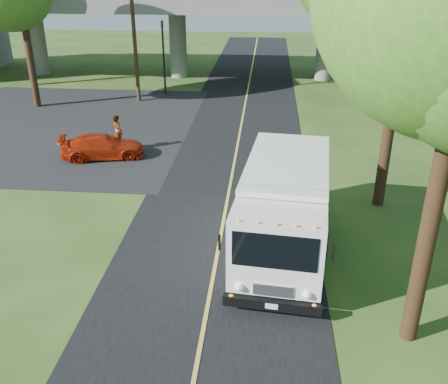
# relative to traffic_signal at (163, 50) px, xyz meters

# --- Properties ---
(ground) EXTENTS (120.00, 120.00, 0.00)m
(ground) POSITION_rel_traffic_signal_xyz_m (6.00, -26.00, -3.20)
(ground) COLOR #284418
(ground) RESTS_ON ground
(road) EXTENTS (7.00, 90.00, 0.02)m
(road) POSITION_rel_traffic_signal_xyz_m (6.00, -16.00, -3.19)
(road) COLOR black
(road) RESTS_ON ground
(parking_lot) EXTENTS (16.00, 18.00, 0.01)m
(parking_lot) POSITION_rel_traffic_signal_xyz_m (-5.00, -8.00, -3.19)
(parking_lot) COLOR black
(parking_lot) RESTS_ON ground
(lane_line) EXTENTS (0.12, 90.00, 0.01)m
(lane_line) POSITION_rel_traffic_signal_xyz_m (6.00, -16.00, -3.17)
(lane_line) COLOR gold
(lane_line) RESTS_ON road
(overpass) EXTENTS (54.00, 10.00, 7.30)m
(overpass) POSITION_rel_traffic_signal_xyz_m (6.00, 6.00, 1.36)
(overpass) COLOR slate
(overpass) RESTS_ON ground
(traffic_signal) EXTENTS (0.18, 0.22, 5.20)m
(traffic_signal) POSITION_rel_traffic_signal_xyz_m (0.00, 0.00, 0.00)
(traffic_signal) COLOR black
(traffic_signal) RESTS_ON ground
(utility_pole) EXTENTS (1.60, 0.26, 9.00)m
(utility_pole) POSITION_rel_traffic_signal_xyz_m (-1.50, -2.00, 1.40)
(utility_pole) COLOR #472D19
(utility_pole) RESTS_ON ground
(step_van) EXTENTS (3.44, 7.61, 3.10)m
(step_van) POSITION_rel_traffic_signal_xyz_m (8.21, -20.97, -1.52)
(step_van) COLOR white
(step_van) RESTS_ON ground
(red_sedan) EXTENTS (4.40, 2.64, 1.19)m
(red_sedan) POSITION_rel_traffic_signal_xyz_m (-0.63, -12.91, -2.60)
(red_sedan) COLOR #AE220A
(red_sedan) RESTS_ON ground
(pedestrian) EXTENTS (0.81, 0.81, 1.90)m
(pedestrian) POSITION_rel_traffic_signal_xyz_m (-0.14, -11.81, -2.25)
(pedestrian) COLOR gray
(pedestrian) RESTS_ON ground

